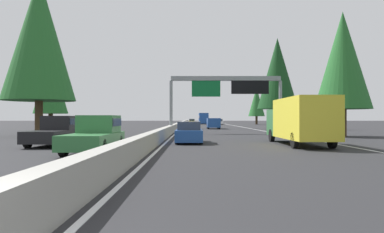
{
  "coord_description": "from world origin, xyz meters",
  "views": [
    {
      "loc": [
        -2.68,
        -2.09,
        1.72
      ],
      "look_at": [
        46.12,
        -2.06,
        1.92
      ],
      "focal_mm": 33.31,
      "sensor_mm": 36.0,
      "label": 1
    }
  ],
  "objects_px": {
    "sedan_far_center": "(189,133)",
    "minivan_near_right": "(213,123)",
    "sedan_far_right": "(219,122)",
    "sedan_far_left": "(192,122)",
    "bus_mid_right": "(203,118)",
    "conifer_left_foreground": "(39,38)",
    "oncoming_far": "(57,131)",
    "sign_gantry_overhead": "(227,88)",
    "oncoming_near": "(96,134)",
    "conifer_right_far": "(257,102)",
    "conifer_left_near": "(51,84)",
    "conifer_right_near": "(343,60)",
    "box_truck_distant_a": "(299,120)",
    "conifer_right_mid": "(277,74)"
  },
  "relations": [
    {
      "from": "conifer_right_far",
      "to": "sedan_far_right",
      "type": "bearing_deg",
      "value": 108.75
    },
    {
      "from": "oncoming_far",
      "to": "conifer_right_far",
      "type": "relative_size",
      "value": 0.56
    },
    {
      "from": "conifer_right_far",
      "to": "minivan_near_right",
      "type": "bearing_deg",
      "value": 160.43
    },
    {
      "from": "sedan_far_center",
      "to": "sedan_far_right",
      "type": "xyz_separation_m",
      "value": [
        67.75,
        -7.22,
        0.0
      ]
    },
    {
      "from": "conifer_left_near",
      "to": "box_truck_distant_a",
      "type": "bearing_deg",
      "value": -135.23
    },
    {
      "from": "oncoming_near",
      "to": "conifer_left_near",
      "type": "height_order",
      "value": "conifer_left_near"
    },
    {
      "from": "sedan_far_center",
      "to": "conifer_left_foreground",
      "type": "bearing_deg",
      "value": 58.02
    },
    {
      "from": "oncoming_near",
      "to": "oncoming_far",
      "type": "height_order",
      "value": "same"
    },
    {
      "from": "sign_gantry_overhead",
      "to": "conifer_right_near",
      "type": "xyz_separation_m",
      "value": [
        -7.09,
        -9.99,
        1.94
      ]
    },
    {
      "from": "oncoming_near",
      "to": "conifer_right_mid",
      "type": "xyz_separation_m",
      "value": [
        37.67,
        -18.3,
        7.78
      ]
    },
    {
      "from": "minivan_near_right",
      "to": "conifer_right_mid",
      "type": "bearing_deg",
      "value": -93.93
    },
    {
      "from": "oncoming_near",
      "to": "sign_gantry_overhead",
      "type": "bearing_deg",
      "value": 157.9
    },
    {
      "from": "sedan_far_right",
      "to": "oncoming_far",
      "type": "height_order",
      "value": "oncoming_far"
    },
    {
      "from": "sedan_far_center",
      "to": "sign_gantry_overhead",
      "type": "bearing_deg",
      "value": -15.14
    },
    {
      "from": "sedan_far_right",
      "to": "conifer_right_mid",
      "type": "height_order",
      "value": "conifer_right_mid"
    },
    {
      "from": "conifer_left_foreground",
      "to": "conifer_left_near",
      "type": "relative_size",
      "value": 1.43
    },
    {
      "from": "oncoming_near",
      "to": "conifer_left_foreground",
      "type": "distance_m",
      "value": 19.87
    },
    {
      "from": "sign_gantry_overhead",
      "to": "oncoming_far",
      "type": "relative_size",
      "value": 2.26
    },
    {
      "from": "sign_gantry_overhead",
      "to": "bus_mid_right",
      "type": "xyz_separation_m",
      "value": [
        62.4,
        0.74,
        -3.39
      ]
    },
    {
      "from": "sign_gantry_overhead",
      "to": "sedan_far_left",
      "type": "bearing_deg",
      "value": 3.65
    },
    {
      "from": "bus_mid_right",
      "to": "conifer_right_near",
      "type": "height_order",
      "value": "conifer_right_near"
    },
    {
      "from": "conifer_right_near",
      "to": "conifer_left_foreground",
      "type": "height_order",
      "value": "conifer_left_foreground"
    },
    {
      "from": "bus_mid_right",
      "to": "sedan_far_left",
      "type": "relative_size",
      "value": 2.61
    },
    {
      "from": "sedan_far_center",
      "to": "oncoming_near",
      "type": "xyz_separation_m",
      "value": [
        -6.42,
        4.69,
        0.23
      ]
    },
    {
      "from": "oncoming_far",
      "to": "conifer_right_near",
      "type": "bearing_deg",
      "value": 114.32
    },
    {
      "from": "conifer_right_mid",
      "to": "conifer_left_near",
      "type": "xyz_separation_m",
      "value": [
        -6.32,
        33.12,
        -2.24
      ]
    },
    {
      "from": "box_truck_distant_a",
      "to": "conifer_right_far",
      "type": "xyz_separation_m",
      "value": [
        73.11,
        -10.5,
        4.47
      ]
    },
    {
      "from": "bus_mid_right",
      "to": "sedan_far_left",
      "type": "xyz_separation_m",
      "value": [
        0.95,
        3.31,
        -1.03
      ]
    },
    {
      "from": "sedan_far_right",
      "to": "conifer_left_near",
      "type": "height_order",
      "value": "conifer_left_near"
    },
    {
      "from": "box_truck_distant_a",
      "to": "conifer_right_near",
      "type": "xyz_separation_m",
      "value": [
        10.14,
        -7.09,
        5.44
      ]
    },
    {
      "from": "sedan_far_right",
      "to": "conifer_right_far",
      "type": "xyz_separation_m",
      "value": [
        3.51,
        -10.34,
        5.4
      ]
    },
    {
      "from": "sedan_far_left",
      "to": "conifer_right_near",
      "type": "bearing_deg",
      "value": -168.73
    },
    {
      "from": "minivan_near_right",
      "to": "conifer_left_near",
      "type": "bearing_deg",
      "value": 106.88
    },
    {
      "from": "conifer_right_far",
      "to": "conifer_right_near",
      "type": "bearing_deg",
      "value": 176.9
    },
    {
      "from": "bus_mid_right",
      "to": "sedan_far_center",
      "type": "bearing_deg",
      "value": 177.48
    },
    {
      "from": "sign_gantry_overhead",
      "to": "conifer_left_foreground",
      "type": "relative_size",
      "value": 0.83
    },
    {
      "from": "sedan_far_center",
      "to": "bus_mid_right",
      "type": "distance_m",
      "value": 77.86
    },
    {
      "from": "sedan_far_left",
      "to": "oncoming_far",
      "type": "bearing_deg",
      "value": 173.98
    },
    {
      "from": "conifer_left_foreground",
      "to": "minivan_near_right",
      "type": "bearing_deg",
      "value": -37.67
    },
    {
      "from": "oncoming_near",
      "to": "conifer_right_far",
      "type": "height_order",
      "value": "conifer_right_far"
    },
    {
      "from": "box_truck_distant_a",
      "to": "oncoming_far",
      "type": "height_order",
      "value": "box_truck_distant_a"
    },
    {
      "from": "sedan_far_left",
      "to": "box_truck_distant_a",
      "type": "bearing_deg",
      "value": -175.08
    },
    {
      "from": "sign_gantry_overhead",
      "to": "conifer_left_foreground",
      "type": "xyz_separation_m",
      "value": [
        -6.5,
        18.39,
        4.16
      ]
    },
    {
      "from": "sedan_far_right",
      "to": "oncoming_near",
      "type": "height_order",
      "value": "oncoming_near"
    },
    {
      "from": "sedan_far_right",
      "to": "sedan_far_left",
      "type": "xyz_separation_m",
      "value": [
        10.99,
        7.1,
        0.0
      ]
    },
    {
      "from": "sedan_far_center",
      "to": "conifer_left_foreground",
      "type": "height_order",
      "value": "conifer_left_foreground"
    },
    {
      "from": "oncoming_far",
      "to": "sedan_far_right",
      "type": "bearing_deg",
      "value": 167.37
    },
    {
      "from": "conifer_right_far",
      "to": "sedan_far_center",
      "type": "bearing_deg",
      "value": 166.16
    },
    {
      "from": "sedan_far_left",
      "to": "conifer_left_foreground",
      "type": "height_order",
      "value": "conifer_left_foreground"
    },
    {
      "from": "sedan_far_center",
      "to": "minivan_near_right",
      "type": "xyz_separation_m",
      "value": [
        31.94,
        -3.58,
        0.27
      ]
    }
  ]
}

